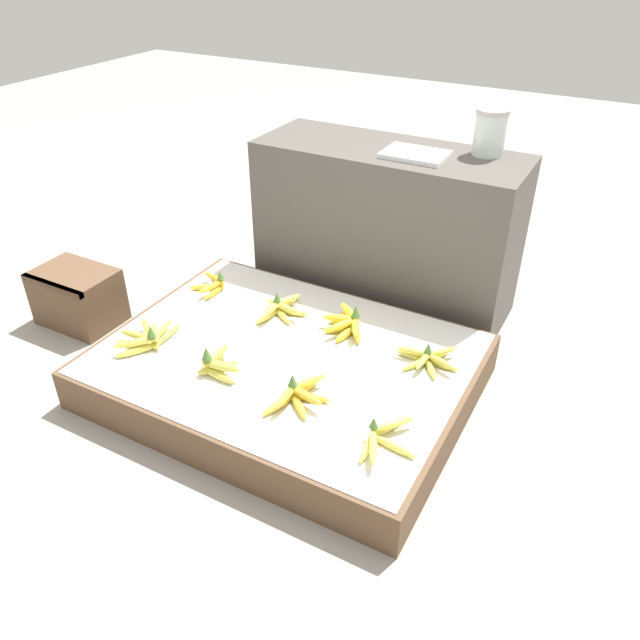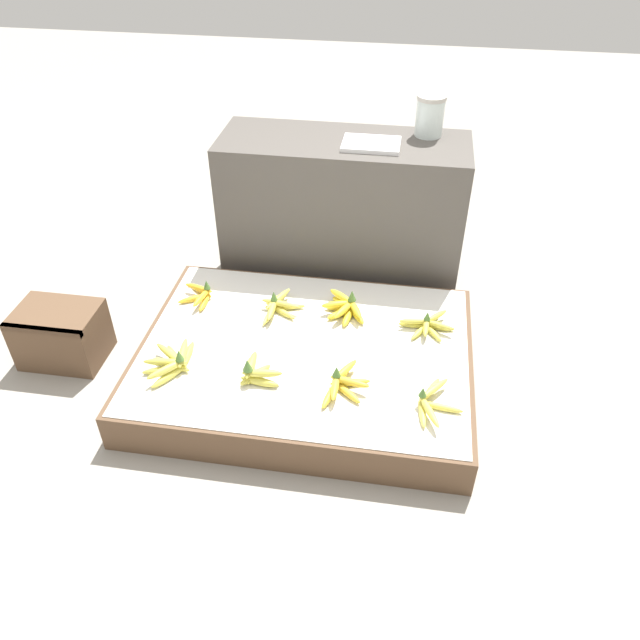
{
  "view_description": "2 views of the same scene",
  "coord_description": "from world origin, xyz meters",
  "px_view_note": "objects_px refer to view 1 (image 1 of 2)",
  "views": [
    {
      "loc": [
        0.96,
        -1.5,
        1.46
      ],
      "look_at": [
        0.13,
        0.02,
        0.33
      ],
      "focal_mm": 35.0,
      "sensor_mm": 36.0,
      "label": 1
    },
    {
      "loc": [
        0.34,
        -1.79,
        1.72
      ],
      "look_at": [
        0.06,
        -0.0,
        0.3
      ],
      "focal_mm": 35.0,
      "sensor_mm": 36.0,
      "label": 2
    }
  ],
  "objects_px": {
    "banana_bunch_front_left": "(148,338)",
    "banana_bunch_middle_midright": "(347,324)",
    "banana_bunch_front_midright": "(298,394)",
    "banana_bunch_middle_right": "(429,359)",
    "wooden_crate": "(78,297)",
    "banana_bunch_middle_midleft": "(280,308)",
    "glass_jar": "(490,132)",
    "banana_bunch_front_right": "(383,436)",
    "banana_bunch_front_midleft": "(216,364)",
    "banana_bunch_middle_left": "(213,284)",
    "foam_tray_white": "(415,154)"
  },
  "relations": [
    {
      "from": "banana_bunch_middle_right",
      "to": "glass_jar",
      "type": "bearing_deg",
      "value": 95.83
    },
    {
      "from": "banana_bunch_front_left",
      "to": "banana_bunch_middle_midright",
      "type": "height_order",
      "value": "banana_bunch_middle_midright"
    },
    {
      "from": "banana_bunch_front_midright",
      "to": "banana_bunch_middle_right",
      "type": "distance_m",
      "value": 0.48
    },
    {
      "from": "wooden_crate",
      "to": "banana_bunch_front_midleft",
      "type": "xyz_separation_m",
      "value": [
        0.85,
        -0.17,
        0.07
      ]
    },
    {
      "from": "banana_bunch_front_left",
      "to": "glass_jar",
      "type": "xyz_separation_m",
      "value": [
        0.85,
        1.05,
        0.59
      ]
    },
    {
      "from": "glass_jar",
      "to": "banana_bunch_front_midright",
      "type": "bearing_deg",
      "value": -101.93
    },
    {
      "from": "banana_bunch_front_right",
      "to": "glass_jar",
      "type": "xyz_separation_m",
      "value": [
        -0.09,
        1.1,
        0.59
      ]
    },
    {
      "from": "wooden_crate",
      "to": "banana_bunch_middle_left",
      "type": "height_order",
      "value": "banana_bunch_middle_left"
    },
    {
      "from": "banana_bunch_middle_midright",
      "to": "banana_bunch_middle_right",
      "type": "xyz_separation_m",
      "value": [
        0.34,
        -0.05,
        -0.01
      ]
    },
    {
      "from": "banana_bunch_front_midleft",
      "to": "banana_bunch_front_midright",
      "type": "xyz_separation_m",
      "value": [
        0.32,
        0.0,
        -0.01
      ]
    },
    {
      "from": "banana_bunch_middle_left",
      "to": "glass_jar",
      "type": "xyz_separation_m",
      "value": [
        0.88,
        0.63,
        0.59
      ]
    },
    {
      "from": "banana_bunch_front_right",
      "to": "banana_bunch_middle_left",
      "type": "height_order",
      "value": "banana_bunch_middle_left"
    },
    {
      "from": "banana_bunch_front_midright",
      "to": "banana_bunch_middle_midright",
      "type": "relative_size",
      "value": 1.14
    },
    {
      "from": "banana_bunch_front_midright",
      "to": "banana_bunch_middle_left",
      "type": "xyz_separation_m",
      "value": [
        -0.66,
        0.44,
        -0.0
      ]
    },
    {
      "from": "foam_tray_white",
      "to": "banana_bunch_front_right",
      "type": "bearing_deg",
      "value": -71.38
    },
    {
      "from": "banana_bunch_front_left",
      "to": "foam_tray_white",
      "type": "bearing_deg",
      "value": 55.22
    },
    {
      "from": "wooden_crate",
      "to": "foam_tray_white",
      "type": "xyz_separation_m",
      "value": [
        1.16,
        0.74,
        0.58
      ]
    },
    {
      "from": "banana_bunch_front_midright",
      "to": "banana_bunch_front_right",
      "type": "relative_size",
      "value": 0.9
    },
    {
      "from": "banana_bunch_front_right",
      "to": "banana_bunch_middle_left",
      "type": "bearing_deg",
      "value": 153.83
    },
    {
      "from": "banana_bunch_front_midright",
      "to": "banana_bunch_front_right",
      "type": "xyz_separation_m",
      "value": [
        0.31,
        -0.04,
        -0.0
      ]
    },
    {
      "from": "banana_bunch_front_left",
      "to": "banana_bunch_middle_midright",
      "type": "relative_size",
      "value": 1.29
    },
    {
      "from": "wooden_crate",
      "to": "banana_bunch_front_right",
      "type": "xyz_separation_m",
      "value": [
        1.48,
        -0.21,
        0.06
      ]
    },
    {
      "from": "banana_bunch_front_midleft",
      "to": "banana_bunch_middle_right",
      "type": "relative_size",
      "value": 0.72
    },
    {
      "from": "banana_bunch_front_midright",
      "to": "banana_bunch_middle_right",
      "type": "xyz_separation_m",
      "value": [
        0.29,
        0.38,
        -0.0
      ]
    },
    {
      "from": "banana_bunch_front_midleft",
      "to": "glass_jar",
      "type": "bearing_deg",
      "value": 63.05
    },
    {
      "from": "banana_bunch_front_left",
      "to": "foam_tray_white",
      "type": "relative_size",
      "value": 1.14
    },
    {
      "from": "banana_bunch_front_left",
      "to": "glass_jar",
      "type": "relative_size",
      "value": 1.58
    },
    {
      "from": "wooden_crate",
      "to": "banana_bunch_front_left",
      "type": "distance_m",
      "value": 0.56
    },
    {
      "from": "banana_bunch_front_right",
      "to": "banana_bunch_front_midleft",
      "type": "bearing_deg",
      "value": 176.46
    },
    {
      "from": "wooden_crate",
      "to": "banana_bunch_middle_left",
      "type": "relative_size",
      "value": 1.69
    },
    {
      "from": "banana_bunch_middle_left",
      "to": "foam_tray_white",
      "type": "distance_m",
      "value": 0.95
    },
    {
      "from": "wooden_crate",
      "to": "banana_bunch_middle_midleft",
      "type": "distance_m",
      "value": 0.88
    },
    {
      "from": "banana_bunch_middle_right",
      "to": "banana_bunch_front_midleft",
      "type": "bearing_deg",
      "value": -147.9
    },
    {
      "from": "banana_bunch_front_left",
      "to": "banana_bunch_middle_right",
      "type": "distance_m",
      "value": 1.0
    },
    {
      "from": "banana_bunch_middle_left",
      "to": "banana_bunch_middle_right",
      "type": "distance_m",
      "value": 0.95
    },
    {
      "from": "banana_bunch_middle_right",
      "to": "banana_bunch_front_right",
      "type": "bearing_deg",
      "value": -87.49
    },
    {
      "from": "banana_bunch_front_left",
      "to": "foam_tray_white",
      "type": "distance_m",
      "value": 1.2
    },
    {
      "from": "banana_bunch_middle_left",
      "to": "banana_bunch_front_midright",
      "type": "bearing_deg",
      "value": -33.61
    },
    {
      "from": "banana_bunch_middle_midright",
      "to": "banana_bunch_front_midright",
      "type": "bearing_deg",
      "value": -84.33
    },
    {
      "from": "banana_bunch_middle_right",
      "to": "banana_bunch_middle_left",
      "type": "bearing_deg",
      "value": 176.67
    },
    {
      "from": "wooden_crate",
      "to": "banana_bunch_front_midright",
      "type": "xyz_separation_m",
      "value": [
        1.17,
        -0.17,
        0.07
      ]
    },
    {
      "from": "banana_bunch_front_midright",
      "to": "banana_bunch_middle_midleft",
      "type": "bearing_deg",
      "value": 127.84
    },
    {
      "from": "banana_bunch_front_right",
      "to": "banana_bunch_front_midright",
      "type": "bearing_deg",
      "value": 172.82
    },
    {
      "from": "wooden_crate",
      "to": "glass_jar",
      "type": "bearing_deg",
      "value": 32.74
    },
    {
      "from": "banana_bunch_middle_left",
      "to": "banana_bunch_middle_right",
      "type": "xyz_separation_m",
      "value": [
        0.95,
        -0.06,
        -0.0
      ]
    },
    {
      "from": "banana_bunch_front_right",
      "to": "banana_bunch_front_left",
      "type": "bearing_deg",
      "value": 176.97
    },
    {
      "from": "glass_jar",
      "to": "foam_tray_white",
      "type": "height_order",
      "value": "glass_jar"
    },
    {
      "from": "banana_bunch_front_left",
      "to": "banana_bunch_front_midleft",
      "type": "bearing_deg",
      "value": -2.01
    },
    {
      "from": "banana_bunch_middle_midleft",
      "to": "glass_jar",
      "type": "distance_m",
      "value": 1.03
    },
    {
      "from": "banana_bunch_front_midright",
      "to": "glass_jar",
      "type": "xyz_separation_m",
      "value": [
        0.22,
        1.06,
        0.59
      ]
    }
  ]
}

